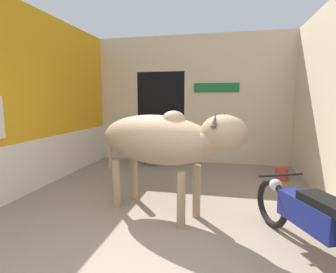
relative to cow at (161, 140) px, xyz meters
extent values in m
cube|color=orange|center=(-2.58, 0.90, 0.55)|extent=(0.18, 4.76, 3.26)
cube|color=silver|center=(-2.48, 0.90, -0.62)|extent=(0.03, 4.76, 0.91)
cube|color=beige|center=(-0.01, 3.37, 1.73)|extent=(4.96, 0.18, 0.90)
cube|color=beige|center=(-1.97, 3.37, 0.10)|extent=(1.03, 0.18, 2.36)
cube|color=beige|center=(1.15, 3.37, 0.10)|extent=(2.65, 0.18, 2.36)
cube|color=black|center=(-0.82, 3.73, 0.10)|extent=(1.28, 0.90, 2.36)
cube|color=#196633|center=(0.63, 3.26, 0.86)|extent=(1.12, 0.03, 0.22)
ellipsoid|color=tan|center=(-0.11, 0.05, 0.00)|extent=(2.01, 1.40, 0.69)
ellipsoid|color=tan|center=(0.19, -0.08, 0.29)|extent=(0.42, 0.40, 0.26)
cylinder|color=tan|center=(0.68, -0.29, 0.06)|extent=(0.55, 0.48, 0.46)
ellipsoid|color=tan|center=(0.85, -0.36, 0.16)|extent=(0.69, 0.57, 0.44)
cylinder|color=tan|center=(-0.93, 0.39, -0.23)|extent=(0.14, 0.09, 0.67)
cylinder|color=tan|center=(0.50, 0.01, -0.71)|extent=(0.11, 0.11, 0.74)
cylinder|color=tan|center=(0.35, -0.36, -0.71)|extent=(0.11, 0.11, 0.74)
cylinder|color=tan|center=(-0.57, 0.46, -0.71)|extent=(0.11, 0.11, 0.74)
cylinder|color=tan|center=(-0.72, 0.09, -0.71)|extent=(0.11, 0.11, 0.74)
cone|color=#473D33|center=(0.86, -0.20, 0.33)|extent=(0.12, 0.16, 0.19)
cone|color=#473D33|center=(0.74, -0.48, 0.33)|extent=(0.12, 0.16, 0.19)
torus|color=black|center=(1.48, -0.07, -0.76)|extent=(0.32, 0.60, 0.62)
cube|color=navy|center=(1.76, -0.70, -0.60)|extent=(0.56, 0.80, 0.28)
cube|color=black|center=(1.84, -0.88, -0.42)|extent=(0.48, 0.66, 0.09)
cylinder|color=black|center=(1.54, -0.20, -0.35)|extent=(0.54, 0.26, 0.03)
sphere|color=silver|center=(1.50, -0.12, -0.50)|extent=(0.15, 0.15, 0.15)
cube|color=brown|center=(-0.92, 2.63, -0.88)|extent=(0.28, 0.14, 0.40)
cube|color=brown|center=(-0.92, 2.72, -0.63)|extent=(0.28, 0.32, 0.11)
cube|color=navy|center=(-0.92, 2.79, -0.35)|extent=(0.41, 0.20, 0.55)
sphere|color=#937051|center=(-0.92, 2.79, 0.03)|extent=(0.20, 0.20, 0.20)
cylinder|color=red|center=(-0.64, 2.98, -0.89)|extent=(0.22, 0.22, 0.36)
cylinder|color=red|center=(-0.64, 2.98, -0.69)|extent=(0.31, 0.31, 0.04)
cylinder|color=#C63D33|center=(2.03, 2.10, -0.95)|extent=(0.26, 0.26, 0.26)
camera|label=1|loc=(0.85, -3.50, 0.55)|focal=28.00mm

